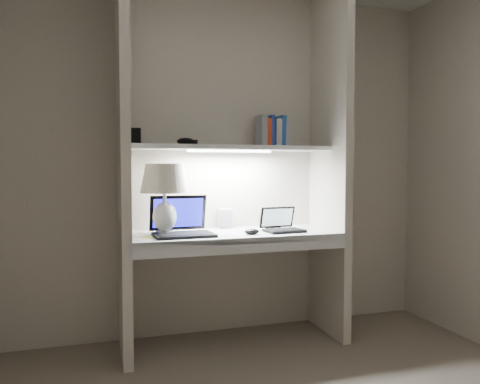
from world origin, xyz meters
name	(u,v)px	position (x,y,z in m)	size (l,w,h in m)	color
back_wall	(223,163)	(0.00, 1.50, 1.25)	(3.20, 0.01, 2.50)	beige
alcove_panel_left	(123,162)	(-0.73, 1.23, 1.25)	(0.06, 0.55, 2.50)	beige
alcove_panel_right	(330,162)	(0.73, 1.23, 1.25)	(0.06, 0.55, 2.50)	beige
desk	(234,235)	(0.00, 1.23, 0.75)	(1.40, 0.55, 0.04)	white
desk_apron	(245,245)	(0.00, 0.96, 0.72)	(1.46, 0.03, 0.10)	silver
shelf	(230,148)	(0.00, 1.32, 1.35)	(1.40, 0.36, 0.03)	silver
strip_light	(230,151)	(0.00, 1.32, 1.33)	(0.60, 0.04, 0.01)	white
table_lamp	(164,187)	(-0.47, 1.27, 1.09)	(0.32, 0.32, 0.47)	white
laptop_main	(182,226)	(-0.36, 1.20, 0.83)	(0.40, 0.35, 0.26)	black
laptop_netbook	(282,226)	(0.33, 1.17, 0.81)	(0.28, 0.25, 0.17)	black
speaker	(225,218)	(0.00, 1.45, 0.84)	(0.10, 0.07, 0.14)	silver
mouse	(252,232)	(0.09, 1.09, 0.79)	(0.10, 0.06, 0.04)	black
cable_coil	(274,228)	(0.33, 1.31, 0.78)	(0.11, 0.11, 0.01)	black
sticky_note	(147,238)	(-0.59, 1.14, 0.77)	(0.07, 0.07, 0.00)	yellow
book_row	(272,132)	(0.34, 1.38, 1.47)	(0.21, 0.15, 0.23)	silver
shelf_box	(136,136)	(-0.64, 1.37, 1.42)	(0.07, 0.05, 0.11)	black
shelf_gadget	(186,141)	(-0.30, 1.36, 1.39)	(0.12, 0.09, 0.05)	black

